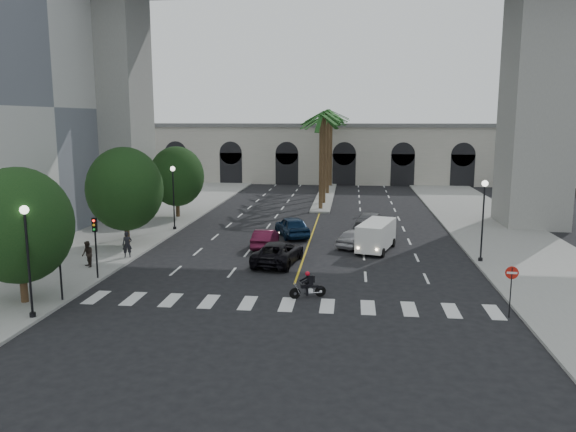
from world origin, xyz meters
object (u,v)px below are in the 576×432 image
Objects in this scene: car_d at (371,222)px; cargo_van at (376,235)px; motorcycle_rider at (309,286)px; do_not_enter_sign at (511,281)px; pedestrian_a at (127,244)px; pedestrian_b at (87,254)px; car_e at (292,226)px; lamp_post_left_far at (173,192)px; lamp_post_right at (483,214)px; traffic_signal_near at (59,254)px; car_a at (355,238)px; traffic_signal_far at (95,238)px; car_b at (265,238)px; lamp_post_left_near at (28,252)px; car_c at (278,253)px.

cargo_van is at bearing 102.75° from car_d.
do_not_enter_sign is (9.51, -1.90, 1.15)m from motorcycle_rider.
cargo_van is 14.05m from do_not_enter_sign.
pedestrian_b is at bearing -136.90° from pedestrian_a.
lamp_post_left_far is at bearing -28.22° from car_e.
lamp_post_right is 25.02m from traffic_signal_near.
car_a is (-8.00, 3.80, -2.55)m from lamp_post_right.
lamp_post_right is 23.62m from traffic_signal_far.
traffic_signal_far is at bearing -164.02° from lamp_post_right.
car_e is 1.94× the size of do_not_enter_sign.
traffic_signal_near is 2.26× the size of pedestrian_b.
pedestrian_a reaches higher than pedestrian_b.
traffic_signal_far reaches higher than car_a.
traffic_signal_far is at bearing -134.56° from cargo_van.
car_d is at bearing -136.07° from car_b.
pedestrian_a is at bearing -149.43° from cargo_van.
lamp_post_left_near reaches higher than car_b.
lamp_post_right reaches higher than traffic_signal_far.
car_c is at bearing 26.70° from traffic_signal_far.
pedestrian_a is at bearing 162.40° from do_not_enter_sign.
cargo_van reaches higher than car_a.
traffic_signal_near is 0.76× the size of car_e.
car_c is at bearing 68.66° from car_e.
car_c is 3.22× the size of pedestrian_b.
motorcycle_rider is at bearing 29.01° from pedestrian_b.
motorcycle_rider is 14.15m from pedestrian_a.
lamp_post_left_near is at bearing -169.01° from do_not_enter_sign.
motorcycle_rider is at bearing -141.53° from lamp_post_right.
lamp_post_left_far is at bearing 160.67° from lamp_post_right.
lamp_post_left_far is 1.47× the size of traffic_signal_far.
car_d is (7.73, 6.96, 0.12)m from car_b.
cargo_van reaches higher than pedestrian_a.
car_d is at bearing 124.26° from lamp_post_right.
cargo_van is (7.87, -0.19, 0.48)m from car_b.
car_b is 2.35× the size of pedestrian_a.
car_e is at bearing 77.29° from motorcycle_rider.
pedestrian_b is (-13.93, 3.98, 0.32)m from motorcycle_rider.
cargo_van reaches higher than car_e.
pedestrian_b is at bearing 104.85° from traffic_signal_near.
lamp_post_left_far reaches higher than pedestrian_b.
traffic_signal_far is 22.12m from do_not_enter_sign.
traffic_signal_far is 5.11m from pedestrian_a.
traffic_signal_near is at bearing -155.18° from lamp_post_right.
traffic_signal_near reaches higher than cargo_van.
traffic_signal_far is 0.76× the size of car_e.
lamp_post_left_near is 22.53m from car_a.
lamp_post_left_far is 9.88m from pedestrian_a.
cargo_van is (6.35, 4.24, 0.42)m from car_c.
cargo_van is at bearing 157.80° from lamp_post_right.
lamp_post_left_near is at bearing -90.00° from lamp_post_left_far.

